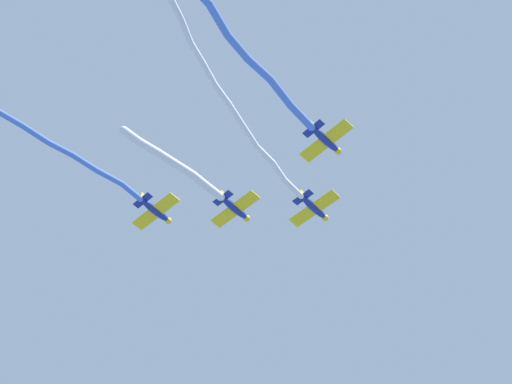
% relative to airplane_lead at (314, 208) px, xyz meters
% --- Properties ---
extents(airplane_lead, '(6.10, 5.22, 1.63)m').
position_rel_airplane_lead_xyz_m(airplane_lead, '(0.00, 0.00, 0.00)').
color(airplane_lead, navy).
extents(smoke_trail_lead, '(11.95, 24.71, 4.34)m').
position_rel_airplane_lead_xyz_m(smoke_trail_lead, '(-7.74, -13.51, 1.91)').
color(smoke_trail_lead, white).
extents(airplane_left_wing, '(6.09, 5.22, 1.63)m').
position_rel_airplane_lead_xyz_m(airplane_left_wing, '(-9.03, -0.91, 0.00)').
color(airplane_left_wing, navy).
extents(smoke_trail_left_wing, '(10.06, 10.57, 1.60)m').
position_rel_airplane_lead_xyz_m(smoke_trail_left_wing, '(-14.83, -7.72, 0.09)').
color(smoke_trail_left_wing, white).
extents(airplane_right_wing, '(6.01, 5.28, 1.63)m').
position_rel_airplane_lead_xyz_m(airplane_right_wing, '(1.86, -8.89, 0.30)').
color(airplane_right_wing, navy).
extents(smoke_trail_right_wing, '(16.92, 26.77, 3.83)m').
position_rel_airplane_lead_xyz_m(smoke_trail_right_wing, '(-7.94, -23.44, 1.87)').
color(smoke_trail_right_wing, '#4C75DB').
extents(airplane_slot, '(6.10, 5.22, 1.63)m').
position_rel_airplane_lead_xyz_m(airplane_slot, '(-18.06, -1.82, -0.30)').
color(airplane_slot, navy).
extents(smoke_trail_slot, '(21.23, 17.98, 1.81)m').
position_rel_airplane_lead_xyz_m(smoke_trail_slot, '(-29.24, -12.91, 0.27)').
color(smoke_trail_slot, '#4C75DB').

